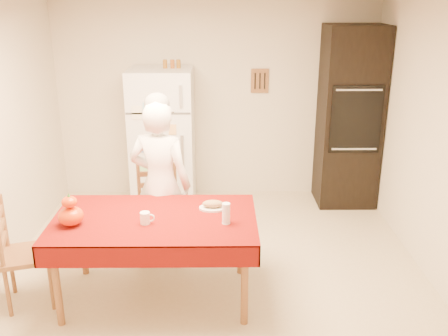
{
  "coord_description": "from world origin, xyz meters",
  "views": [
    {
      "loc": [
        0.05,
        -4.0,
        2.54
      ],
      "look_at": [
        0.08,
        0.2,
        1.06
      ],
      "focal_mm": 40.0,
      "sensor_mm": 36.0,
      "label": 1
    }
  ],
  "objects_px": {
    "dining_table": "(155,225)",
    "chair_left": "(19,250)",
    "wine_glass": "(226,213)",
    "bread_plate": "(213,208)",
    "refrigerator": "(163,139)",
    "seated_woman": "(161,185)",
    "oven_cabinet": "(349,118)",
    "pumpkin_lower": "(71,216)",
    "chair_far": "(158,209)",
    "coffee_mug": "(145,218)"
  },
  "relations": [
    {
      "from": "dining_table",
      "to": "chair_left",
      "type": "xyz_separation_m",
      "value": [
        -1.14,
        -0.07,
        -0.18
      ]
    },
    {
      "from": "wine_glass",
      "to": "bread_plate",
      "type": "xyz_separation_m",
      "value": [
        -0.11,
        0.29,
        -0.08
      ]
    },
    {
      "from": "dining_table",
      "to": "bread_plate",
      "type": "height_order",
      "value": "bread_plate"
    },
    {
      "from": "refrigerator",
      "to": "seated_woman",
      "type": "height_order",
      "value": "refrigerator"
    },
    {
      "from": "oven_cabinet",
      "to": "pumpkin_lower",
      "type": "distance_m",
      "value": 3.6
    },
    {
      "from": "pumpkin_lower",
      "to": "wine_glass",
      "type": "distance_m",
      "value": 1.25
    },
    {
      "from": "chair_far",
      "to": "pumpkin_lower",
      "type": "bearing_deg",
      "value": -129.13
    },
    {
      "from": "seated_woman",
      "to": "pumpkin_lower",
      "type": "distance_m",
      "value": 0.98
    },
    {
      "from": "dining_table",
      "to": "pumpkin_lower",
      "type": "relative_size",
      "value": 8.24
    },
    {
      "from": "chair_left",
      "to": "seated_woman",
      "type": "relative_size",
      "value": 0.58
    },
    {
      "from": "refrigerator",
      "to": "bread_plate",
      "type": "bearing_deg",
      "value": -71.6
    },
    {
      "from": "seated_woman",
      "to": "wine_glass",
      "type": "height_order",
      "value": "seated_woman"
    },
    {
      "from": "dining_table",
      "to": "wine_glass",
      "type": "bearing_deg",
      "value": -10.57
    },
    {
      "from": "seated_woman",
      "to": "chair_left",
      "type": "bearing_deg",
      "value": 45.8
    },
    {
      "from": "chair_left",
      "to": "wine_glass",
      "type": "bearing_deg",
      "value": -107.58
    },
    {
      "from": "chair_left",
      "to": "coffee_mug",
      "type": "distance_m",
      "value": 1.12
    },
    {
      "from": "chair_far",
      "to": "seated_woman",
      "type": "height_order",
      "value": "seated_woman"
    },
    {
      "from": "chair_far",
      "to": "seated_woman",
      "type": "bearing_deg",
      "value": -75.3
    },
    {
      "from": "refrigerator",
      "to": "coffee_mug",
      "type": "xyz_separation_m",
      "value": [
        0.09,
        -2.2,
        -0.04
      ]
    },
    {
      "from": "coffee_mug",
      "to": "seated_woman",
      "type": "bearing_deg",
      "value": 86.35
    },
    {
      "from": "chair_far",
      "to": "bread_plate",
      "type": "relative_size",
      "value": 3.96
    },
    {
      "from": "oven_cabinet",
      "to": "chair_far",
      "type": "bearing_deg",
      "value": -148.09
    },
    {
      "from": "seated_woman",
      "to": "dining_table",
      "type": "bearing_deg",
      "value": 106.0
    },
    {
      "from": "oven_cabinet",
      "to": "bread_plate",
      "type": "distance_m",
      "value": 2.58
    },
    {
      "from": "refrigerator",
      "to": "coffee_mug",
      "type": "distance_m",
      "value": 2.2
    },
    {
      "from": "chair_far",
      "to": "chair_left",
      "type": "xyz_separation_m",
      "value": [
        -1.07,
        -0.83,
        0.0
      ]
    },
    {
      "from": "refrigerator",
      "to": "pumpkin_lower",
      "type": "height_order",
      "value": "refrigerator"
    },
    {
      "from": "seated_woman",
      "to": "bread_plate",
      "type": "relative_size",
      "value": 6.84
    },
    {
      "from": "chair_left",
      "to": "coffee_mug",
      "type": "xyz_separation_m",
      "value": [
        1.08,
        -0.04,
        0.3
      ]
    },
    {
      "from": "dining_table",
      "to": "chair_left",
      "type": "distance_m",
      "value": 1.16
    },
    {
      "from": "chair_left",
      "to": "oven_cabinet",
      "type": "bearing_deg",
      "value": -72.35
    },
    {
      "from": "pumpkin_lower",
      "to": "bread_plate",
      "type": "relative_size",
      "value": 0.86
    },
    {
      "from": "dining_table",
      "to": "chair_left",
      "type": "relative_size",
      "value": 1.79
    },
    {
      "from": "seated_woman",
      "to": "bread_plate",
      "type": "distance_m",
      "value": 0.66
    },
    {
      "from": "dining_table",
      "to": "bread_plate",
      "type": "distance_m",
      "value": 0.52
    },
    {
      "from": "refrigerator",
      "to": "bread_plate",
      "type": "height_order",
      "value": "refrigerator"
    },
    {
      "from": "chair_far",
      "to": "chair_left",
      "type": "relative_size",
      "value": 1.0
    },
    {
      "from": "refrigerator",
      "to": "chair_far",
      "type": "relative_size",
      "value": 1.79
    },
    {
      "from": "dining_table",
      "to": "chair_left",
      "type": "bearing_deg",
      "value": -176.29
    },
    {
      "from": "dining_table",
      "to": "seated_woman",
      "type": "distance_m",
      "value": 0.62
    },
    {
      "from": "pumpkin_lower",
      "to": "bread_plate",
      "type": "bearing_deg",
      "value": 14.9
    },
    {
      "from": "oven_cabinet",
      "to": "wine_glass",
      "type": "height_order",
      "value": "oven_cabinet"
    },
    {
      "from": "wine_glass",
      "to": "pumpkin_lower",
      "type": "bearing_deg",
      "value": -179.26
    },
    {
      "from": "coffee_mug",
      "to": "bread_plate",
      "type": "height_order",
      "value": "coffee_mug"
    },
    {
      "from": "refrigerator",
      "to": "dining_table",
      "type": "relative_size",
      "value": 1.0
    },
    {
      "from": "dining_table",
      "to": "bread_plate",
      "type": "relative_size",
      "value": 7.08
    },
    {
      "from": "dining_table",
      "to": "seated_woman",
      "type": "bearing_deg",
      "value": 91.47
    },
    {
      "from": "chair_far",
      "to": "wine_glass",
      "type": "relative_size",
      "value": 5.4
    },
    {
      "from": "wine_glass",
      "to": "chair_left",
      "type": "bearing_deg",
      "value": 178.76
    },
    {
      "from": "coffee_mug",
      "to": "wine_glass",
      "type": "xyz_separation_m",
      "value": [
        0.66,
        0.0,
        0.04
      ]
    }
  ]
}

